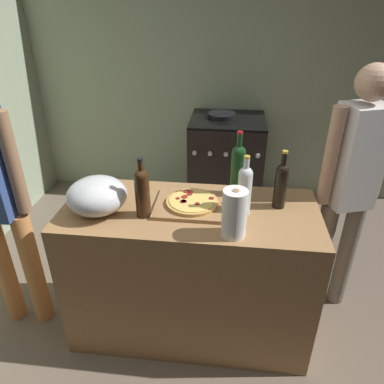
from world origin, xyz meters
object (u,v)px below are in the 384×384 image
object	(u,v)px
pizza	(192,202)
wine_bottle_amber	(245,188)
mixing_bowl	(97,196)
paper_towel_roll	(234,213)
person_in_red	(350,184)
wine_bottle_green	(281,183)
wine_bottle_dark	(142,191)
wine_bottle_clear	(238,169)
stove	(226,165)

from	to	relation	value
pizza	wine_bottle_amber	world-z (taller)	wine_bottle_amber
mixing_bowl	paper_towel_roll	bearing A→B (deg)	-10.59
wine_bottle_amber	person_in_red	size ratio (longest dim) A/B	0.20
paper_towel_roll	wine_bottle_green	distance (m)	0.38
wine_bottle_dark	wine_bottle_clear	bearing A→B (deg)	28.12
wine_bottle_clear	stove	world-z (taller)	wine_bottle_clear
pizza	stove	bearing A→B (deg)	84.18
stove	person_in_red	world-z (taller)	person_in_red
pizza	wine_bottle_clear	size ratio (longest dim) A/B	0.73
wine_bottle_green	wine_bottle_clear	size ratio (longest dim) A/B	0.84
pizza	paper_towel_roll	size ratio (longest dim) A/B	1.16
paper_towel_roll	person_in_red	world-z (taller)	person_in_red
mixing_bowl	wine_bottle_green	xyz separation A→B (m)	(0.96, 0.16, 0.05)
wine_bottle_green	wine_bottle_clear	world-z (taller)	wine_bottle_clear
mixing_bowl	wine_bottle_clear	size ratio (longest dim) A/B	0.80
wine_bottle_dark	person_in_red	distance (m)	1.21
wine_bottle_green	stove	size ratio (longest dim) A/B	0.34
mixing_bowl	wine_bottle_green	world-z (taller)	wine_bottle_green
wine_bottle_green	pizza	bearing A→B (deg)	-173.08
paper_towel_roll	wine_bottle_amber	bearing A→B (deg)	77.04
wine_bottle_clear	paper_towel_roll	bearing A→B (deg)	-91.61
wine_bottle_amber	wine_bottle_dark	size ratio (longest dim) A/B	1.00
pizza	paper_towel_roll	bearing A→B (deg)	-46.28
wine_bottle_clear	person_in_red	world-z (taller)	person_in_red
pizza	mixing_bowl	bearing A→B (deg)	-168.07
wine_bottle_amber	stove	world-z (taller)	wine_bottle_amber
wine_bottle_clear	stove	xyz separation A→B (m)	(-0.08, 1.36, -0.59)
mixing_bowl	stove	size ratio (longest dim) A/B	0.33
wine_bottle_green	person_in_red	world-z (taller)	person_in_red
wine_bottle_green	paper_towel_roll	bearing A→B (deg)	-129.31
mixing_bowl	wine_bottle_green	bearing A→B (deg)	9.50
mixing_bowl	person_in_red	world-z (taller)	person_in_red
stove	person_in_red	bearing A→B (deg)	-58.65
wine_bottle_green	person_in_red	bearing A→B (deg)	27.38
pizza	person_in_red	world-z (taller)	person_in_red
wine_bottle_amber	wine_bottle_dark	bearing A→B (deg)	-170.30
wine_bottle_green	stove	distance (m)	1.58
paper_towel_roll	pizza	bearing A→B (deg)	133.72
person_in_red	wine_bottle_clear	bearing A→B (deg)	-168.18
wine_bottle_amber	wine_bottle_dark	xyz separation A→B (m)	(-0.52, -0.09, 0.00)
wine_bottle_clear	stove	bearing A→B (deg)	93.55
person_in_red	pizza	bearing A→B (deg)	-162.71
paper_towel_roll	wine_bottle_green	world-z (taller)	wine_bottle_green
mixing_bowl	stove	world-z (taller)	mixing_bowl
mixing_bowl	wine_bottle_clear	world-z (taller)	wine_bottle_clear
pizza	mixing_bowl	xyz separation A→B (m)	(-0.49, -0.10, 0.06)
wine_bottle_amber	pizza	bearing A→B (deg)	174.53
pizza	mixing_bowl	size ratio (longest dim) A/B	0.91
wine_bottle_dark	person_in_red	size ratio (longest dim) A/B	0.20
paper_towel_roll	wine_bottle_dark	world-z (taller)	wine_bottle_dark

